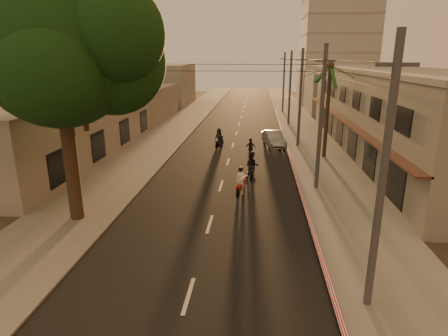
{
  "coord_description": "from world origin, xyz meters",
  "views": [
    {
      "loc": [
        2.3,
        -15.37,
        8.19
      ],
      "look_at": [
        0.32,
        6.73,
        1.62
      ],
      "focal_mm": 30.0,
      "sensor_mm": 36.0,
      "label": 1
    }
  ],
  "objects": [
    {
      "name": "broadleaf_tree",
      "position": [
        -6.61,
        2.14,
        8.48
      ],
      "size": [
        9.6,
        8.7,
        12.1
      ],
      "color": "black",
      "rests_on": "ground"
    },
    {
      "name": "scooter_far_a",
      "position": [
        -1.26,
        19.18,
        0.83
      ],
      "size": [
        1.15,
        1.81,
        1.83
      ],
      "rotation": [
        0.0,
        0.0,
        -0.29
      ],
      "color": "black",
      "rests_on": "ground"
    },
    {
      "name": "filler_right",
      "position": [
        14.0,
        45.0,
        3.0
      ],
      "size": [
        8.0,
        14.0,
        6.0
      ],
      "primitive_type": "cube",
      "color": "#A8A398",
      "rests_on": "ground"
    },
    {
      "name": "distant_tower",
      "position": [
        16.0,
        56.0,
        14.0
      ],
      "size": [
        12.1,
        12.1,
        28.0
      ],
      "color": "#B7B5B2",
      "rests_on": "ground"
    },
    {
      "name": "curb_stripe",
      "position": [
        5.1,
        15.0,
        0.1
      ],
      "size": [
        0.2,
        60.0,
        0.2
      ],
      "primitive_type": "cube",
      "color": "#B61325",
      "rests_on": "ground"
    },
    {
      "name": "shophouse_row",
      "position": [
        13.95,
        18.0,
        3.65
      ],
      "size": [
        8.8,
        34.2,
        7.3
      ],
      "color": "gray",
      "rests_on": "ground"
    },
    {
      "name": "sidewalk_left",
      "position": [
        -7.5,
        20.0,
        0.06
      ],
      "size": [
        5.0,
        140.0,
        0.12
      ],
      "primitive_type": "cube",
      "color": "slate",
      "rests_on": "ground"
    },
    {
      "name": "sidewalk_right",
      "position": [
        7.5,
        20.0,
        0.06
      ],
      "size": [
        5.0,
        140.0,
        0.12
      ],
      "primitive_type": "cube",
      "color": "slate",
      "rests_on": "ground"
    },
    {
      "name": "filler_left_near",
      "position": [
        -14.0,
        34.0,
        2.2
      ],
      "size": [
        8.0,
        14.0,
        4.4
      ],
      "primitive_type": "cube",
      "color": "#A8A398",
      "rests_on": "ground"
    },
    {
      "name": "left_building",
      "position": [
        -13.98,
        14.0,
        2.6
      ],
      "size": [
        8.2,
        24.2,
        5.2
      ],
      "color": "#A8A398",
      "rests_on": "ground"
    },
    {
      "name": "filler_left_far",
      "position": [
        -14.0,
        52.0,
        3.5
      ],
      "size": [
        8.0,
        14.0,
        7.0
      ],
      "primitive_type": "cube",
      "color": "#A8A398",
      "rests_on": "ground"
    },
    {
      "name": "scooter_mid_a",
      "position": [
        2.01,
        9.72,
        0.89
      ],
      "size": [
        0.97,
        2.01,
        1.98
      ],
      "rotation": [
        0.0,
        0.0,
        -0.05
      ],
      "color": "black",
      "rests_on": "ground"
    },
    {
      "name": "parked_car",
      "position": [
        3.92,
        20.02,
        0.72
      ],
      "size": [
        3.11,
        4.94,
        1.44
      ],
      "primitive_type": "imported",
      "rotation": [
        0.0,
        0.0,
        0.18
      ],
      "color": "gray",
      "rests_on": "ground"
    },
    {
      "name": "palm_tree",
      "position": [
        8.0,
        16.0,
        7.15
      ],
      "size": [
        5.0,
        5.0,
        8.2
      ],
      "color": "black",
      "rests_on": "ground"
    },
    {
      "name": "ground",
      "position": [
        0.0,
        0.0,
        0.0
      ],
      "size": [
        160.0,
        160.0,
        0.0
      ],
      "primitive_type": "plane",
      "color": "#383023",
      "rests_on": "ground"
    },
    {
      "name": "scooter_red",
      "position": [
        1.37,
        6.53,
        0.79
      ],
      "size": [
        0.87,
        1.79,
        1.78
      ],
      "rotation": [
        0.0,
        0.0,
        -0.23
      ],
      "color": "black",
      "rests_on": "ground"
    },
    {
      "name": "utility_poles",
      "position": [
        6.2,
        20.0,
        6.54
      ],
      "size": [
        1.2,
        48.26,
        9.0
      ],
      "color": "#38383A",
      "rests_on": "ground"
    },
    {
      "name": "road",
      "position": [
        0.0,
        20.0,
        0.01
      ],
      "size": [
        10.0,
        140.0,
        0.02
      ],
      "primitive_type": "cube",
      "color": "black",
      "rests_on": "ground"
    },
    {
      "name": "scooter_mid_b",
      "position": [
        1.77,
        15.78,
        0.73
      ],
      "size": [
        0.93,
        1.66,
        1.62
      ],
      "rotation": [
        0.0,
        0.0,
        0.04
      ],
      "color": "black",
      "rests_on": "ground"
    }
  ]
}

